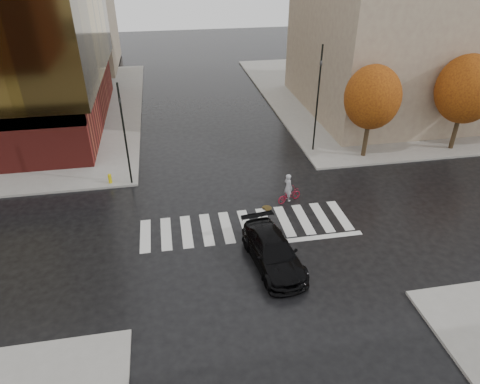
{
  "coord_description": "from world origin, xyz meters",
  "views": [
    {
      "loc": [
        -3.83,
        -18.54,
        13.71
      ],
      "look_at": [
        -0.29,
        0.8,
        2.0
      ],
      "focal_mm": 32.0,
      "sensor_mm": 36.0,
      "label": 1
    }
  ],
  "objects_px": {
    "traffic_light_nw": "(124,130)",
    "fire_hydrant": "(110,178)",
    "cyclist": "(289,192)",
    "traffic_light_ne": "(318,92)",
    "sedan": "(273,252)"
  },
  "relations": [
    {
      "from": "cyclist",
      "to": "fire_hydrant",
      "type": "bearing_deg",
      "value": 47.02
    },
    {
      "from": "sedan",
      "to": "traffic_light_nw",
      "type": "xyz_separation_m",
      "value": [
        -7.04,
        9.21,
        3.05
      ]
    },
    {
      "from": "sedan",
      "to": "fire_hydrant",
      "type": "height_order",
      "value": "sedan"
    },
    {
      "from": "sedan",
      "to": "fire_hydrant",
      "type": "xyz_separation_m",
      "value": [
        -8.38,
        9.41,
        -0.21
      ]
    },
    {
      "from": "sedan",
      "to": "traffic_light_ne",
      "type": "relative_size",
      "value": 0.66
    },
    {
      "from": "cyclist",
      "to": "traffic_light_ne",
      "type": "height_order",
      "value": "traffic_light_ne"
    },
    {
      "from": "cyclist",
      "to": "traffic_light_nw",
      "type": "distance_m",
      "value": 10.59
    },
    {
      "from": "traffic_light_nw",
      "to": "sedan",
      "type": "bearing_deg",
      "value": 36.42
    },
    {
      "from": "cyclist",
      "to": "traffic_light_nw",
      "type": "bearing_deg",
      "value": 45.42
    },
    {
      "from": "traffic_light_nw",
      "to": "fire_hydrant",
      "type": "xyz_separation_m",
      "value": [
        -1.34,
        0.2,
        -3.27
      ]
    },
    {
      "from": "sedan",
      "to": "traffic_light_ne",
      "type": "xyz_separation_m",
      "value": [
        6.07,
        11.91,
        3.77
      ]
    },
    {
      "from": "traffic_light_nw",
      "to": "fire_hydrant",
      "type": "bearing_deg",
      "value": -99.48
    },
    {
      "from": "fire_hydrant",
      "to": "cyclist",
      "type": "bearing_deg",
      "value": -20.48
    },
    {
      "from": "cyclist",
      "to": "traffic_light_ne",
      "type": "relative_size",
      "value": 0.25
    },
    {
      "from": "traffic_light_nw",
      "to": "traffic_light_ne",
      "type": "bearing_deg",
      "value": 100.64
    }
  ]
}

